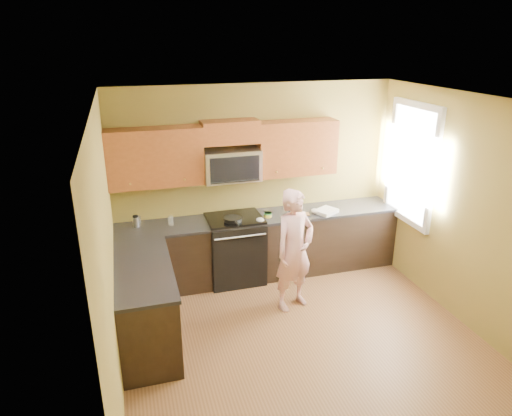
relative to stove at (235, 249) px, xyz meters
name	(u,v)px	position (x,y,z in m)	size (l,w,h in m)	color
floor	(305,343)	(0.40, -1.68, -0.47)	(4.00, 4.00, 0.00)	brown
ceiling	(316,103)	(0.40, -1.68, 2.23)	(4.00, 4.00, 0.00)	white
wall_back	(256,180)	(0.40, 0.32, 0.88)	(4.00, 4.00, 0.00)	olive
wall_front	(429,355)	(0.40, -3.67, 0.88)	(4.00, 4.00, 0.00)	olive
wall_left	(109,260)	(-1.60, -1.68, 0.88)	(4.00, 4.00, 0.00)	olive
wall_right	(471,215)	(2.40, -1.68, 0.88)	(4.00, 4.00, 0.00)	olive
cabinet_back_run	(262,247)	(0.40, 0.02, -0.03)	(4.00, 0.60, 0.88)	black
cabinet_left_run	(146,305)	(-1.30, -1.08, -0.03)	(0.60, 1.60, 0.88)	black
countertop_back	(262,217)	(0.40, 0.01, 0.43)	(4.00, 0.62, 0.04)	black
countertop_left	(143,269)	(-1.29, -1.08, 0.43)	(0.62, 1.60, 0.04)	black
stove	(235,249)	(0.00, 0.00, 0.00)	(0.76, 0.65, 0.95)	black
microwave	(232,180)	(0.00, 0.12, 0.97)	(0.76, 0.40, 0.42)	silver
upper_cab_left	(157,185)	(-0.99, 0.16, 0.97)	(1.22, 0.33, 0.75)	brown
upper_cab_right	(295,174)	(0.94, 0.16, 0.97)	(1.12, 0.33, 0.75)	brown
upper_cab_over_mw	(230,132)	(0.00, 0.16, 1.62)	(0.76, 0.33, 0.30)	brown
window	(412,164)	(2.38, -0.48, 1.17)	(0.06, 1.06, 1.66)	white
woman	(294,250)	(0.55, -0.89, 0.31)	(0.57, 0.38, 1.57)	#EB7581
frying_pan	(233,221)	(-0.05, -0.13, 0.47)	(0.24, 0.42, 0.06)	black
butter_tub	(268,217)	(0.47, -0.05, 0.45)	(0.11, 0.11, 0.08)	yellow
toast_slice	(305,214)	(1.00, -0.11, 0.45)	(0.11, 0.11, 0.01)	#B27F47
napkin_a	(260,220)	(0.31, -0.20, 0.48)	(0.11, 0.12, 0.06)	silver
napkin_b	(315,211)	(1.16, -0.10, 0.48)	(0.12, 0.13, 0.07)	silver
dish_towel	(326,211)	(1.31, -0.13, 0.47)	(0.30, 0.24, 0.05)	white
travel_mug	(136,227)	(-1.30, 0.10, 0.45)	(0.07, 0.07, 0.16)	silver
glass_a	(138,221)	(-1.27, 0.17, 0.51)	(0.07, 0.07, 0.12)	silver
glass_c	(171,220)	(-0.86, 0.05, 0.51)	(0.07, 0.07, 0.12)	silver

